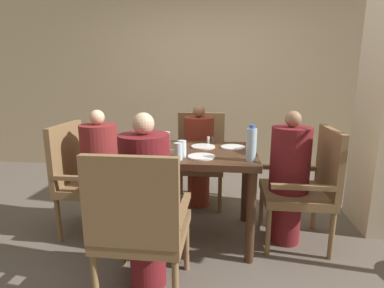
{
  "coord_description": "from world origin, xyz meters",
  "views": [
    {
      "loc": [
        0.28,
        -2.43,
        1.38
      ],
      "look_at": [
        0.0,
        0.04,
        0.83
      ],
      "focal_mm": 28.0,
      "sensor_mm": 36.0,
      "label": 1
    }
  ],
  "objects_px": {
    "diner_in_left_chair": "(101,171)",
    "teacup_with_saucer": "(147,151)",
    "chair_left_side": "(85,175)",
    "chair_right_side": "(307,183)",
    "bowl_small": "(154,140)",
    "glass_tall_far": "(178,151)",
    "chair_near_corner": "(140,223)",
    "plate_main_left": "(203,147)",
    "glass_tall_near": "(166,139)",
    "diner_in_far_chair": "(199,155)",
    "glass_tall_mid": "(182,149)",
    "chair_far_side": "(200,155)",
    "water_bottle": "(251,144)",
    "plate_main_right": "(233,147)",
    "plate_dessert_center": "(201,157)",
    "diner_in_right_chair": "(289,177)",
    "diner_in_near_chair": "(146,201)"
  },
  "relations": [
    {
      "from": "diner_in_near_chair",
      "to": "plate_dessert_center",
      "type": "bearing_deg",
      "value": 55.9
    },
    {
      "from": "diner_in_near_chair",
      "to": "plate_dessert_center",
      "type": "relative_size",
      "value": 5.55
    },
    {
      "from": "chair_far_side",
      "to": "chair_near_corner",
      "type": "height_order",
      "value": "same"
    },
    {
      "from": "chair_left_side",
      "to": "diner_in_far_chair",
      "type": "bearing_deg",
      "value": 34.86
    },
    {
      "from": "water_bottle",
      "to": "diner_in_near_chair",
      "type": "bearing_deg",
      "value": -148.62
    },
    {
      "from": "chair_right_side",
      "to": "plate_dessert_center",
      "type": "bearing_deg",
      "value": -166.92
    },
    {
      "from": "plate_main_right",
      "to": "teacup_with_saucer",
      "type": "height_order",
      "value": "teacup_with_saucer"
    },
    {
      "from": "chair_left_side",
      "to": "plate_main_right",
      "type": "distance_m",
      "value": 1.35
    },
    {
      "from": "diner_in_left_chair",
      "to": "chair_near_corner",
      "type": "xyz_separation_m",
      "value": [
        0.59,
        -0.82,
        -0.05
      ]
    },
    {
      "from": "chair_left_side",
      "to": "water_bottle",
      "type": "distance_m",
      "value": 1.51
    },
    {
      "from": "chair_near_corner",
      "to": "plate_main_left",
      "type": "bearing_deg",
      "value": 72.45
    },
    {
      "from": "chair_far_side",
      "to": "teacup_with_saucer",
      "type": "xyz_separation_m",
      "value": [
        -0.34,
        -0.98,
        0.28
      ]
    },
    {
      "from": "teacup_with_saucer",
      "to": "plate_main_right",
      "type": "bearing_deg",
      "value": 24.02
    },
    {
      "from": "chair_near_corner",
      "to": "teacup_with_saucer",
      "type": "bearing_deg",
      "value": 100.54
    },
    {
      "from": "chair_far_side",
      "to": "glass_tall_near",
      "type": "bearing_deg",
      "value": -110.56
    },
    {
      "from": "diner_in_left_chair",
      "to": "plate_dessert_center",
      "type": "bearing_deg",
      "value": -12.37
    },
    {
      "from": "glass_tall_near",
      "to": "glass_tall_far",
      "type": "xyz_separation_m",
      "value": [
        0.18,
        -0.45,
        0.0
      ]
    },
    {
      "from": "chair_left_side",
      "to": "glass_tall_mid",
      "type": "distance_m",
      "value": 0.99
    },
    {
      "from": "plate_main_right",
      "to": "chair_left_side",
      "type": "bearing_deg",
      "value": -173.5
    },
    {
      "from": "diner_in_far_chair",
      "to": "chair_right_side",
      "type": "height_order",
      "value": "diner_in_far_chair"
    },
    {
      "from": "plate_main_left",
      "to": "bowl_small",
      "type": "height_order",
      "value": "bowl_small"
    },
    {
      "from": "chair_far_side",
      "to": "plate_dessert_center",
      "type": "bearing_deg",
      "value": -84.34
    },
    {
      "from": "diner_in_left_chair",
      "to": "chair_near_corner",
      "type": "height_order",
      "value": "diner_in_left_chair"
    },
    {
      "from": "water_bottle",
      "to": "glass_tall_near",
      "type": "xyz_separation_m",
      "value": [
        -0.72,
        0.41,
        -0.06
      ]
    },
    {
      "from": "chair_right_side",
      "to": "glass_tall_far",
      "type": "xyz_separation_m",
      "value": [
        -1.03,
        -0.29,
        0.31
      ]
    },
    {
      "from": "glass_tall_mid",
      "to": "glass_tall_far",
      "type": "bearing_deg",
      "value": -100.2
    },
    {
      "from": "chair_far_side",
      "to": "glass_tall_mid",
      "type": "height_order",
      "value": "chair_far_side"
    },
    {
      "from": "diner_in_right_chair",
      "to": "bowl_small",
      "type": "relative_size",
      "value": 8.54
    },
    {
      "from": "diner_in_near_chair",
      "to": "plate_main_left",
      "type": "relative_size",
      "value": 5.55
    },
    {
      "from": "diner_in_near_chair",
      "to": "diner_in_right_chair",
      "type": "bearing_deg",
      "value": 33.09
    },
    {
      "from": "chair_near_corner",
      "to": "chair_left_side",
      "type": "bearing_deg",
      "value": 132.21
    },
    {
      "from": "chair_right_side",
      "to": "glass_tall_near",
      "type": "height_order",
      "value": "chair_right_side"
    },
    {
      "from": "chair_right_side",
      "to": "plate_main_left",
      "type": "relative_size",
      "value": 4.65
    },
    {
      "from": "chair_near_corner",
      "to": "water_bottle",
      "type": "relative_size",
      "value": 3.66
    },
    {
      "from": "chair_left_side",
      "to": "chair_right_side",
      "type": "bearing_deg",
      "value": 0.0
    },
    {
      "from": "diner_in_near_chair",
      "to": "glass_tall_near",
      "type": "xyz_separation_m",
      "value": [
        -0.03,
        0.83,
        0.24
      ]
    },
    {
      "from": "diner_in_left_chair",
      "to": "teacup_with_saucer",
      "type": "relative_size",
      "value": 9.61
    },
    {
      "from": "diner_in_left_chair",
      "to": "plate_main_right",
      "type": "relative_size",
      "value": 5.26
    },
    {
      "from": "plate_main_left",
      "to": "diner_in_near_chair",
      "type": "bearing_deg",
      "value": -110.56
    },
    {
      "from": "chair_far_side",
      "to": "plate_main_left",
      "type": "bearing_deg",
      "value": -82.7
    },
    {
      "from": "diner_in_left_chair",
      "to": "plate_main_left",
      "type": "relative_size",
      "value": 5.26
    },
    {
      "from": "chair_near_corner",
      "to": "diner_in_near_chair",
      "type": "relative_size",
      "value": 0.84
    },
    {
      "from": "teacup_with_saucer",
      "to": "bowl_small",
      "type": "xyz_separation_m",
      "value": [
        -0.06,
        0.45,
        -0.01
      ]
    },
    {
      "from": "chair_near_corner",
      "to": "teacup_with_saucer",
      "type": "height_order",
      "value": "chair_near_corner"
    },
    {
      "from": "diner_in_left_chair",
      "to": "plate_main_right",
      "type": "xyz_separation_m",
      "value": [
        1.16,
        0.15,
        0.21
      ]
    },
    {
      "from": "chair_near_corner",
      "to": "glass_tall_mid",
      "type": "distance_m",
      "value": 0.72
    },
    {
      "from": "bowl_small",
      "to": "glass_tall_far",
      "type": "distance_m",
      "value": 0.67
    },
    {
      "from": "bowl_small",
      "to": "plate_dessert_center",
      "type": "bearing_deg",
      "value": -44.71
    },
    {
      "from": "diner_in_far_chair",
      "to": "glass_tall_mid",
      "type": "bearing_deg",
      "value": -93.33
    },
    {
      "from": "diner_in_left_chair",
      "to": "diner_in_far_chair",
      "type": "relative_size",
      "value": 1.01
    }
  ]
}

